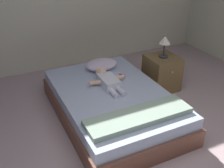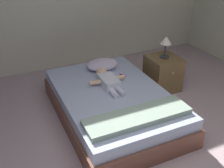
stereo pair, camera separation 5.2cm
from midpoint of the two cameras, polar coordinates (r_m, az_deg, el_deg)
The scene contains 7 objects.
bed at distance 3.47m, azimuth 0.43°, elevation -4.24°, with size 1.31×1.99×0.38m.
pillow at distance 3.91m, azimuth -1.72°, elevation 4.17°, with size 0.47×0.35×0.14m.
baby at distance 3.49m, azimuth -0.49°, elevation 0.79°, with size 0.50×0.65×0.15m.
toothbrush at distance 3.75m, azimuth 2.57°, elevation 1.95°, with size 0.05×0.13×0.02m.
nightstand at distance 4.14m, azimuth 11.07°, elevation 2.23°, with size 0.45×0.48×0.52m.
lamp at distance 3.96m, azimuth 11.73°, elevation 8.63°, with size 0.16×0.16×0.32m.
blanket at distance 2.87m, azimuth 6.05°, elevation -6.86°, with size 1.17×0.33×0.06m.
Camera 2 is at (-0.99, -1.50, 2.07)m, focal length 43.09 mm.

